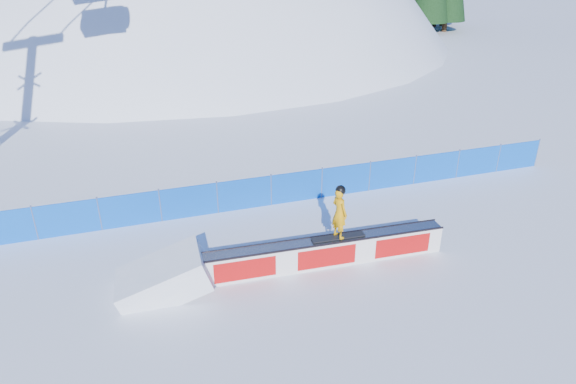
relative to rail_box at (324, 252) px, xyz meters
name	(u,v)px	position (x,y,z in m)	size (l,w,h in m)	color
ground	(345,265)	(0.60, -0.20, -0.45)	(160.00, 160.00, 0.00)	white
snow_hill	(191,200)	(0.60, 41.80, -18.45)	(64.00, 64.00, 64.00)	white
safety_fence	(297,187)	(0.60, 4.30, 0.16)	(22.05, 0.05, 1.30)	blue
rail_box	(324,252)	(0.00, 0.00, 0.00)	(7.58, 0.90, 0.91)	white
snow_ramp	(165,290)	(-4.72, 0.23, -0.45)	(2.46, 1.64, 0.92)	white
snowboarder	(339,213)	(0.42, -0.02, 1.30)	(1.65, 0.66, 1.71)	black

